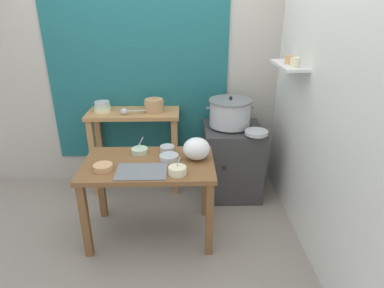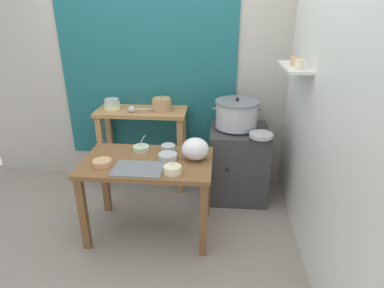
{
  "view_description": "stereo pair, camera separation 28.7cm",
  "coord_description": "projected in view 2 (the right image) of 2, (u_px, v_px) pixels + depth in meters",
  "views": [
    {
      "loc": [
        0.33,
        -2.49,
        1.96
      ],
      "look_at": [
        0.4,
        0.14,
        0.82
      ],
      "focal_mm": 30.88,
      "sensor_mm": 36.0,
      "label": 1
    },
    {
      "loc": [
        0.62,
        -2.48,
        1.96
      ],
      "look_at": [
        0.4,
        0.14,
        0.82
      ],
      "focal_mm": 30.88,
      "sensor_mm": 36.0,
      "label": 2
    }
  ],
  "objects": [
    {
      "name": "prep_table",
      "position": [
        148.0,
        172.0,
        2.85
      ],
      "size": [
        1.1,
        0.66,
        0.72
      ],
      "color": "brown",
      "rests_on": "ground"
    },
    {
      "name": "prep_bowl_1",
      "position": [
        141.0,
        148.0,
        2.98
      ],
      "size": [
        0.15,
        0.15,
        0.14
      ],
      "color": "#B7D1AD",
      "rests_on": "prep_table"
    },
    {
      "name": "plastic_bag",
      "position": [
        195.0,
        149.0,
        2.78
      ],
      "size": [
        0.23,
        0.21,
        0.19
      ],
      "primitive_type": "ellipsoid",
      "color": "white",
      "rests_on": "prep_table"
    },
    {
      "name": "wall_back",
      "position": [
        170.0,
        68.0,
        3.58
      ],
      "size": [
        4.4,
        0.12,
        2.6
      ],
      "color": "#B2ADA3",
      "rests_on": "ground"
    },
    {
      "name": "prep_bowl_3",
      "position": [
        172.0,
        169.0,
        2.57
      ],
      "size": [
        0.14,
        0.14,
        0.14
      ],
      "color": "beige",
      "rests_on": "prep_table"
    },
    {
      "name": "stove_block",
      "position": [
        238.0,
        162.0,
        3.52
      ],
      "size": [
        0.6,
        0.61,
        0.78
      ],
      "color": "#383838",
      "rests_on": "ground"
    },
    {
      "name": "clay_pot",
      "position": [
        162.0,
        104.0,
        3.47
      ],
      "size": [
        0.21,
        0.21,
        0.16
      ],
      "color": "tan",
      "rests_on": "back_shelf_table"
    },
    {
      "name": "serving_tray",
      "position": [
        138.0,
        169.0,
        2.65
      ],
      "size": [
        0.4,
        0.28,
        0.01
      ],
      "primitive_type": "cube",
      "color": "slate",
      "rests_on": "prep_table"
    },
    {
      "name": "back_shelf_table",
      "position": [
        143.0,
        129.0,
        3.6
      ],
      "size": [
        0.96,
        0.4,
        0.9
      ],
      "color": "#B27F4C",
      "rests_on": "ground"
    },
    {
      "name": "bowl_stack_enamel",
      "position": [
        112.0,
        104.0,
        3.54
      ],
      "size": [
        0.18,
        0.18,
        0.11
      ],
      "color": "beige",
      "rests_on": "back_shelf_table"
    },
    {
      "name": "prep_bowl_0",
      "position": [
        102.0,
        163.0,
        2.7
      ],
      "size": [
        0.15,
        0.15,
        0.05
      ],
      "color": "tan",
      "rests_on": "prep_table"
    },
    {
      "name": "prep_bowl_4",
      "position": [
        168.0,
        148.0,
        2.97
      ],
      "size": [
        0.13,
        0.13,
        0.06
      ],
      "color": "#B7BABF",
      "rests_on": "prep_table"
    },
    {
      "name": "wide_pan",
      "position": [
        261.0,
        135.0,
        3.12
      ],
      "size": [
        0.22,
        0.22,
        0.04
      ],
      "primitive_type": "cylinder",
      "color": "#B7BABF",
      "rests_on": "stove_block"
    },
    {
      "name": "ground_plane",
      "position": [
        148.0,
        229.0,
        3.1
      ],
      "size": [
        9.0,
        9.0,
        0.0
      ],
      "primitive_type": "plane",
      "color": "gray"
    },
    {
      "name": "steamer_pot",
      "position": [
        237.0,
        114.0,
        3.33
      ],
      "size": [
        0.49,
        0.44,
        0.31
      ],
      "color": "#B7BABF",
      "rests_on": "stove_block"
    },
    {
      "name": "ladle",
      "position": [
        133.0,
        109.0,
        3.42
      ],
      "size": [
        0.3,
        0.09,
        0.07
      ],
      "color": "#B7BABF",
      "rests_on": "back_shelf_table"
    },
    {
      "name": "wall_right",
      "position": [
        316.0,
        91.0,
        2.66
      ],
      "size": [
        0.3,
        3.2,
        2.6
      ],
      "color": "silver",
      "rests_on": "ground"
    },
    {
      "name": "prep_bowl_2",
      "position": [
        168.0,
        156.0,
        2.82
      ],
      "size": [
        0.16,
        0.16,
        0.05
      ],
      "color": "#B7BABF",
      "rests_on": "prep_table"
    }
  ]
}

